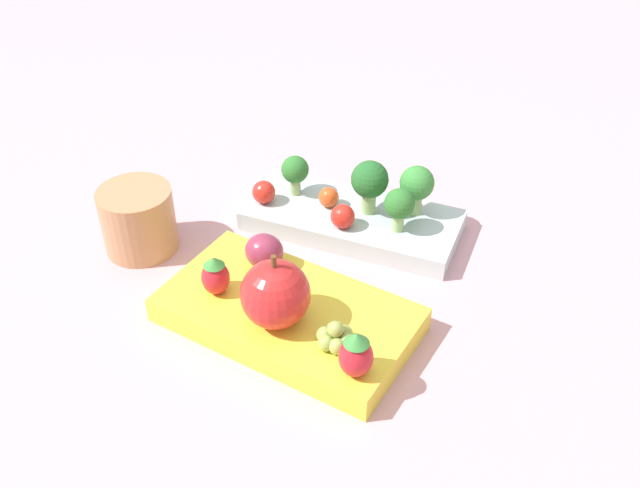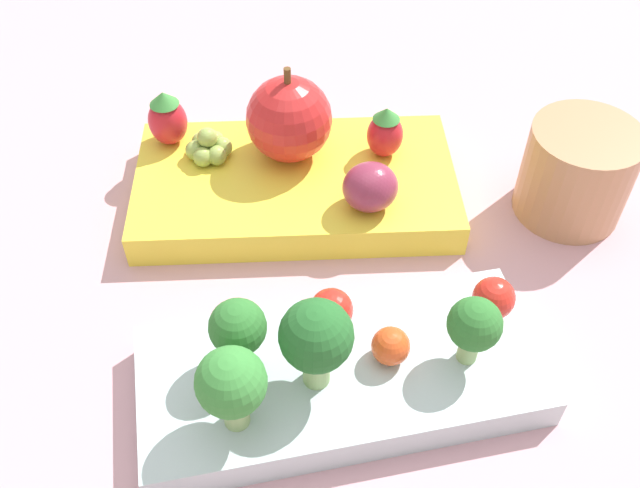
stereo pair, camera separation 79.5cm
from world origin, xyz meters
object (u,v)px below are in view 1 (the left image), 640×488
object	(u,v)px
cherry_tomato_0	(329,197)
plum	(264,251)
bento_box_savoury	(348,219)
broccoli_floret_0	(399,205)
broccoli_floret_2	(370,181)
cherry_tomato_1	(344,217)
apple	(277,295)
broccoli_floret_1	(295,171)
strawberry_0	(356,354)
broccoli_floret_3	(417,185)
bento_box_fruit	(287,314)
cherry_tomato_2	(264,192)
grape_cluster	(335,337)
drinking_cup	(138,220)
strawberry_1	(215,275)

from	to	relation	value
cherry_tomato_0	plum	distance (m)	0.12
bento_box_savoury	broccoli_floret_0	xyz separation A→B (m)	(0.06, -0.01, 0.04)
bento_box_savoury	broccoli_floret_2	size ratio (longest dim) A/B	3.81
bento_box_savoury	cherry_tomato_1	size ratio (longest dim) A/B	9.00
apple	broccoli_floret_1	bearing A→B (deg)	110.64
broccoli_floret_0	strawberry_0	size ratio (longest dim) A/B	1.11
broccoli_floret_2	broccoli_floret_3	bearing A→B (deg)	21.05
bento_box_fruit	broccoli_floret_0	xyz separation A→B (m)	(0.05, 0.14, 0.04)
plum	cherry_tomato_2	bearing A→B (deg)	117.12
bento_box_savoury	cherry_tomato_1	world-z (taller)	cherry_tomato_1
broccoli_floret_1	cherry_tomato_0	world-z (taller)	broccoli_floret_1
cherry_tomato_2	broccoli_floret_1	bearing A→B (deg)	49.49
plum	cherry_tomato_0	bearing A→B (deg)	82.30
broccoli_floret_1	cherry_tomato_1	world-z (taller)	broccoli_floret_1
broccoli_floret_3	strawberry_0	bearing A→B (deg)	-84.21
broccoli_floret_3	cherry_tomato_1	size ratio (longest dim) A/B	2.17
grape_cluster	drinking_cup	bearing A→B (deg)	163.21
cherry_tomato_2	grape_cluster	distance (m)	0.22
broccoli_floret_0	strawberry_1	distance (m)	0.19
bento_box_savoury	cherry_tomato_0	distance (m)	0.03
bento_box_savoury	broccoli_floret_1	bearing A→B (deg)	172.99
cherry_tomato_1	strawberry_1	world-z (taller)	strawberry_1
cherry_tomato_0	broccoli_floret_2	bearing A→B (deg)	8.48
broccoli_floret_3	strawberry_1	distance (m)	0.23
broccoli_floret_0	strawberry_1	size ratio (longest dim) A/B	1.20
strawberry_1	strawberry_0	bearing A→B (deg)	-15.61
cherry_tomato_0	apple	bearing A→B (deg)	-80.86
apple	drinking_cup	world-z (taller)	apple
broccoli_floret_1	drinking_cup	distance (m)	0.17
strawberry_1	apple	bearing A→B (deg)	-10.51
cherry_tomato_1	grape_cluster	size ratio (longest dim) A/B	0.75
cherry_tomato_1	plum	size ratio (longest dim) A/B	0.68
bento_box_savoury	strawberry_1	bearing A→B (deg)	-109.90
strawberry_1	plum	size ratio (longest dim) A/B	1.07
bento_box_savoury	drinking_cup	world-z (taller)	drinking_cup
cherry_tomato_2	strawberry_0	size ratio (longest dim) A/B	0.58
broccoli_floret_3	plum	size ratio (longest dim) A/B	1.48
bento_box_fruit	broccoli_floret_2	bearing A→B (deg)	84.46
broccoli_floret_3	strawberry_0	size ratio (longest dim) A/B	1.28
bento_box_fruit	strawberry_0	distance (m)	0.10
broccoli_floret_2	strawberry_0	world-z (taller)	broccoli_floret_2
strawberry_1	drinking_cup	distance (m)	0.13
broccoli_floret_2	strawberry_1	bearing A→B (deg)	-114.73
broccoli_floret_3	cherry_tomato_2	xyz separation A→B (m)	(-0.15, -0.04, -0.02)
broccoli_floret_3	plum	xyz separation A→B (m)	(-0.10, -0.14, -0.02)
plum	drinking_cup	size ratio (longest dim) A/B	0.50
cherry_tomato_1	cherry_tomato_2	world-z (taller)	same
cherry_tomato_2	apple	size ratio (longest dim) A/B	0.35
broccoli_floret_3	drinking_cup	bearing A→B (deg)	-150.73
strawberry_1	drinking_cup	xyz separation A→B (m)	(-0.12, 0.05, -0.01)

